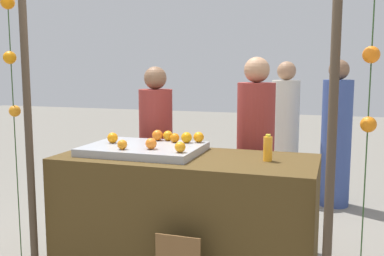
% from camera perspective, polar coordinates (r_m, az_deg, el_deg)
% --- Properties ---
extents(stall_counter, '(1.97, 0.85, 0.90)m').
position_cam_1_polar(stall_counter, '(3.57, -0.76, -10.66)').
color(stall_counter, '#4C3819').
rests_on(stall_counter, ground_plane).
extents(orange_tray, '(0.91, 0.67, 0.06)m').
position_cam_1_polar(orange_tray, '(3.62, -6.12, -2.65)').
color(orange_tray, '#9EA0A5').
rests_on(orange_tray, stall_counter).
extents(orange_0, '(0.09, 0.09, 0.09)m').
position_cam_1_polar(orange_0, '(3.70, -0.69, -1.21)').
color(orange_0, orange).
rests_on(orange_0, orange_tray).
extents(orange_1, '(0.09, 0.09, 0.09)m').
position_cam_1_polar(orange_1, '(3.72, 0.85, -1.17)').
color(orange_1, orange).
rests_on(orange_1, orange_tray).
extents(orange_2, '(0.09, 0.09, 0.09)m').
position_cam_1_polar(orange_2, '(3.75, -10.03, -1.23)').
color(orange_2, orange).
rests_on(orange_2, orange_tray).
extents(orange_3, '(0.09, 0.09, 0.09)m').
position_cam_1_polar(orange_3, '(3.83, -4.39, -0.91)').
color(orange_3, orange).
rests_on(orange_3, orange_tray).
extents(orange_4, '(0.08, 0.08, 0.08)m').
position_cam_1_polar(orange_4, '(3.45, -8.82, -2.09)').
color(orange_4, orange).
rests_on(orange_4, orange_tray).
extents(orange_5, '(0.09, 0.09, 0.09)m').
position_cam_1_polar(orange_5, '(3.43, -5.21, -1.98)').
color(orange_5, orange).
rests_on(orange_5, orange_tray).
extents(orange_6, '(0.08, 0.08, 0.08)m').
position_cam_1_polar(orange_6, '(3.72, -2.19, -1.26)').
color(orange_6, orange).
rests_on(orange_6, orange_tray).
extents(orange_7, '(0.08, 0.08, 0.08)m').
position_cam_1_polar(orange_7, '(3.29, -1.52, -2.43)').
color(orange_7, orange).
rests_on(orange_7, orange_tray).
extents(orange_8, '(0.08, 0.08, 0.08)m').
position_cam_1_polar(orange_8, '(3.82, -3.07, -0.97)').
color(orange_8, orange).
rests_on(orange_8, orange_tray).
extents(juice_bottle, '(0.07, 0.07, 0.20)m').
position_cam_1_polar(juice_bottle, '(3.32, 9.58, -2.58)').
color(juice_bottle, '#FAA023').
rests_on(juice_bottle, stall_counter).
extents(vendor_left, '(0.32, 0.32, 1.58)m').
position_cam_1_polar(vendor_left, '(4.32, -4.57, -3.48)').
color(vendor_left, maroon).
rests_on(vendor_left, ground_plane).
extents(vendor_right, '(0.33, 0.33, 1.66)m').
position_cam_1_polar(vendor_right, '(4.06, 8.01, -3.72)').
color(vendor_right, maroon).
rests_on(vendor_right, ground_plane).
extents(crowd_person_0, '(0.33, 0.33, 1.64)m').
position_cam_1_polar(crowd_person_0, '(5.48, 11.66, -0.92)').
color(crowd_person_0, beige).
rests_on(crowd_person_0, ground_plane).
extents(crowd_person_1, '(0.33, 0.33, 1.66)m').
position_cam_1_polar(crowd_person_1, '(5.33, 17.78, -1.30)').
color(crowd_person_1, '#384C8C').
rests_on(crowd_person_1, ground_plane).
extents(canopy_post_left, '(0.06, 0.06, 2.22)m').
position_cam_1_polar(canopy_post_left, '(3.52, -20.00, -0.30)').
color(canopy_post_left, '#473828').
rests_on(canopy_post_left, ground_plane).
extents(canopy_post_right, '(0.06, 0.06, 2.22)m').
position_cam_1_polar(canopy_post_right, '(2.78, 17.24, -2.21)').
color(canopy_post_right, '#473828').
rests_on(canopy_post_right, ground_plane).
extents(garland_strand_left, '(0.10, 0.10, 2.13)m').
position_cam_1_polar(garland_strand_left, '(3.56, -22.01, 8.73)').
color(garland_strand_left, '#2D4C23').
rests_on(garland_strand_left, ground_plane).
extents(garland_strand_right, '(0.11, 0.11, 2.13)m').
position_cam_1_polar(garland_strand_right, '(2.73, 21.87, 8.79)').
color(garland_strand_right, '#2D4C23').
rests_on(garland_strand_right, ground_plane).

